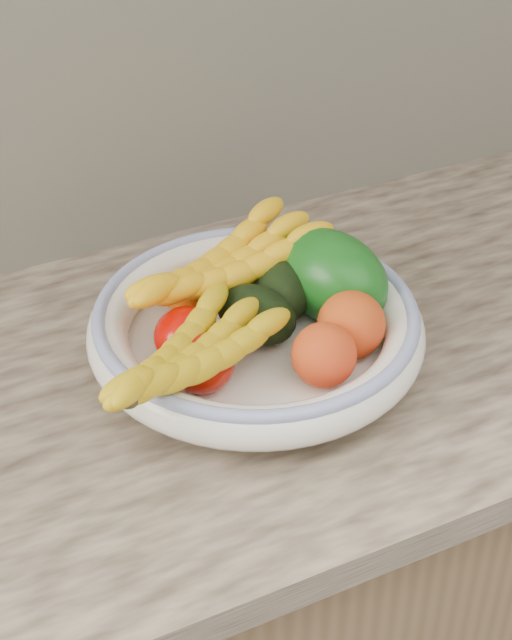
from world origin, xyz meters
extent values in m
cube|color=brown|center=(0.00, 1.68, 0.43)|extent=(2.40, 0.62, 0.86)
cube|color=tan|center=(0.00, 1.68, 0.88)|extent=(2.44, 0.66, 0.04)
cube|color=beige|center=(0.00, 1.99, 1.15)|extent=(2.40, 0.02, 0.50)
cylinder|color=white|center=(0.00, 1.66, 0.91)|extent=(0.13, 0.13, 0.02)
cylinder|color=white|center=(0.00, 1.66, 0.92)|extent=(0.32, 0.32, 0.01)
torus|color=white|center=(0.00, 1.66, 0.95)|extent=(0.39, 0.39, 0.05)
torus|color=#3A50A6|center=(0.00, 1.66, 0.97)|extent=(0.37, 0.37, 0.02)
ellipsoid|color=#FF5F05|center=(-0.05, 1.76, 0.95)|extent=(0.07, 0.07, 0.05)
ellipsoid|color=orange|center=(0.04, 1.77, 0.95)|extent=(0.07, 0.07, 0.05)
ellipsoid|color=#BB0600|center=(-0.08, 1.66, 0.96)|extent=(0.08, 0.08, 0.07)
ellipsoid|color=#A01004|center=(-0.09, 1.61, 0.96)|extent=(0.07, 0.07, 0.06)
ellipsoid|color=black|center=(0.00, 1.66, 0.96)|extent=(0.11, 0.12, 0.07)
ellipsoid|color=black|center=(0.05, 1.70, 0.96)|extent=(0.11, 0.13, 0.07)
ellipsoid|color=#0E4E11|center=(0.11, 1.68, 0.98)|extent=(0.18, 0.19, 0.14)
ellipsoid|color=orange|center=(0.03, 1.56, 0.97)|extent=(0.08, 0.08, 0.07)
ellipsoid|color=orange|center=(0.09, 1.59, 0.97)|extent=(0.08, 0.08, 0.08)
camera|label=1|loc=(-0.40, 0.84, 1.62)|focal=55.00mm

